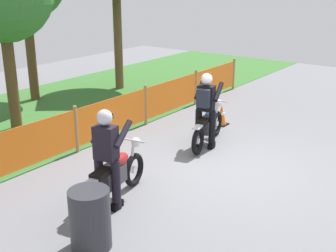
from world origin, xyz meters
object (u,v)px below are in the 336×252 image
rider_trailing (107,155)px  spare_drum (90,219)px  motorcycle_lead (208,126)px  rider_lead (206,107)px  motorcycle_trailing (114,177)px  traffic_cone (222,115)px

rider_trailing → spare_drum: size_ratio=1.92×
motorcycle_lead → rider_trailing: rider_trailing is taller
rider_lead → spare_drum: rider_lead is taller
rider_lead → rider_trailing: size_ratio=1.00×
motorcycle_trailing → rider_trailing: 0.50m
rider_lead → spare_drum: bearing=177.4°
rider_trailing → rider_lead: bearing=-8.9°
rider_trailing → spare_drum: (-0.99, -0.60, -0.48)m
spare_drum → rider_lead: bearing=9.9°
traffic_cone → motorcycle_lead: bearing=-162.6°
motorcycle_trailing → rider_lead: bearing=-9.5°
traffic_cone → spare_drum: spare_drum is taller
motorcycle_lead → traffic_cone: (1.40, 0.44, -0.18)m
spare_drum → motorcycle_trailing: bearing=28.6°
motorcycle_lead → rider_lead: bearing=-179.5°
motorcycle_trailing → traffic_cone: motorcycle_trailing is taller
motorcycle_lead → traffic_cone: size_ratio=3.57×
traffic_cone → spare_drum: bearing=-168.1°
traffic_cone → motorcycle_trailing: bearing=-172.9°
traffic_cone → rider_lead: bearing=-163.1°
spare_drum → rider_trailing: bearing=31.3°
rider_trailing → traffic_cone: size_ratio=3.19×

